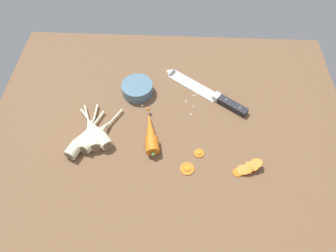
{
  "coord_description": "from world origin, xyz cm",
  "views": [
    {
      "loc": [
        2.55,
        -58.92,
        83.53
      ],
      "look_at": [
        0.0,
        -2.0,
        1.5
      ],
      "focal_mm": 32.69,
      "sensor_mm": 36.0,
      "label": 1
    }
  ],
  "objects": [
    {
      "name": "carrot_slice_stray_near",
      "position": [
        6.46,
        -16.57,
        0.36
      ],
      "size": [
        4.31,
        4.31,
        0.7
      ],
      "color": "orange",
      "rests_on": "ground_plane"
    },
    {
      "name": "carrot_slice_stray_mid",
      "position": [
        10.11,
        -11.02,
        0.36
      ],
      "size": [
        3.17,
        3.17,
        0.7
      ],
      "color": "orange",
      "rests_on": "ground_plane"
    },
    {
      "name": "mince_crumbs",
      "position": [
        -1.2,
        10.18,
        0.35
      ],
      "size": [
        22.42,
        11.41,
        0.82
      ],
      "color": "silver",
      "rests_on": "ground_plane"
    },
    {
      "name": "parsnip_mid_left",
      "position": [
        -22.43,
        -6.88,
        1.98
      ],
      "size": [
        11.65,
        17.98,
        4.0
      ],
      "color": "beige",
      "rests_on": "ground_plane"
    },
    {
      "name": "prep_bowl",
      "position": [
        -11.61,
        13.39,
        2.15
      ],
      "size": [
        11.0,
        11.0,
        4.0
      ],
      "color": "slate",
      "rests_on": "ground_plane"
    },
    {
      "name": "ground_plane",
      "position": [
        0.0,
        0.0,
        -2.0
      ],
      "size": [
        120.0,
        90.0,
        4.0
      ],
      "primitive_type": "cube",
      "color": "brown"
    },
    {
      "name": "carrot_slice_stack",
      "position": [
        24.83,
        -15.92,
        1.2
      ],
      "size": [
        8.9,
        5.36,
        3.45
      ],
      "color": "orange",
      "rests_on": "ground_plane"
    },
    {
      "name": "parsnip_back",
      "position": [
        -27.15,
        -8.96,
        1.98
      ],
      "size": [
        9.65,
        19.22,
        4.0
      ],
      "color": "beige",
      "rests_on": "ground_plane"
    },
    {
      "name": "whole_carrot",
      "position": [
        -5.28,
        -5.82,
        2.1
      ],
      "size": [
        6.58,
        18.44,
        4.2
      ],
      "color": "orange",
      "rests_on": "ground_plane"
    },
    {
      "name": "parsnip_front",
      "position": [
        -25.11,
        -6.38,
        1.98
      ],
      "size": [
        4.29,
        18.86,
        4.0
      ],
      "color": "beige",
      "rests_on": "ground_plane"
    },
    {
      "name": "chefs_knife",
      "position": [
        11.81,
        14.93,
        0.65
      ],
      "size": [
        30.13,
        23.03,
        4.18
      ],
      "color": "silver",
      "rests_on": "ground_plane"
    },
    {
      "name": "parsnip_mid_right",
      "position": [
        -24.47,
        -5.99,
        1.98
      ],
      "size": [
        9.04,
        17.95,
        4.0
      ],
      "color": "beige",
      "rests_on": "ground_plane"
    },
    {
      "name": "parsnip_outer",
      "position": [
        -22.18,
        -5.98,
        1.98
      ],
      "size": [
        13.4,
        15.99,
        4.0
      ],
      "color": "beige",
      "rests_on": "ground_plane"
    }
  ]
}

